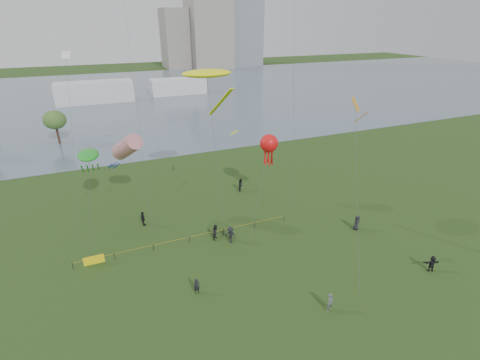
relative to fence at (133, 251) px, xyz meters
name	(u,v)px	position (x,y,z in m)	size (l,w,h in m)	color
ground_plane	(284,308)	(11.12, -12.65, -0.55)	(400.00, 400.00, 0.00)	black
lake	(135,96)	(11.12, 87.35, -0.53)	(400.00, 120.00, 0.08)	slate
building_mid	(209,28)	(57.12, 149.35, 18.45)	(20.00, 20.00, 38.00)	gray
building_low	(179,39)	(43.12, 155.35, 13.45)	(16.00, 18.00, 28.00)	gray
pavilion_left	(95,92)	(-0.88, 82.35, 2.45)	(22.00, 8.00, 6.00)	silver
pavilion_right	(178,86)	(25.12, 85.35, 1.95)	(18.00, 7.00, 5.00)	silver
fence	(133,251)	(0.00, 0.00, 0.00)	(24.07, 0.07, 1.05)	black
kite_flyer	(330,302)	(14.58, -14.34, 0.35)	(0.66, 0.43, 1.81)	#525559
spectator_a	(216,232)	(9.09, -0.39, 0.36)	(0.88, 0.69, 1.82)	black
spectator_b	(230,235)	(10.36, -1.69, 0.42)	(1.26, 0.73, 1.96)	black
spectator_c	(143,219)	(1.89, 5.68, 0.38)	(1.10, 0.46, 1.87)	black
spectator_d	(357,223)	(25.15, -4.93, 0.38)	(0.91, 0.59, 1.86)	black
spectator_e	(432,264)	(26.99, -13.86, 0.31)	(1.60, 0.51, 1.73)	black
spectator_f	(197,286)	(4.66, -7.97, 0.23)	(0.58, 0.38, 1.58)	black
spectator_g	(241,185)	(16.47, 9.86, 0.41)	(0.93, 0.73, 1.92)	black
kite_stingray	(207,74)	(10.68, 5.76, 16.79)	(5.65, 10.24, 17.84)	#3F3F42
kite_windsock	(127,147)	(1.38, 8.19, 8.75)	(4.33, 7.42, 11.28)	#3F3F42
kite_creature	(88,155)	(-2.89, 8.82, 8.17)	(2.50, 9.67, 9.17)	#3F3F42
kite_octopus	(269,144)	(18.55, 5.56, 7.75)	(7.40, 9.33, 9.55)	#3F3F42
kite_delta	(356,115)	(20.07, -8.02, 14.55)	(4.11, 8.82, 16.55)	#3F3F42
small_kites	(162,2)	(6.88, 8.28, 23.84)	(24.90, 5.92, 8.40)	white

